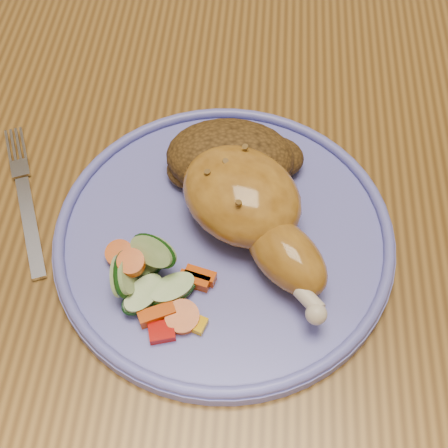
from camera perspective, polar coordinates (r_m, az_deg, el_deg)
The scene contains 8 objects.
ground at distance 1.30m, azimuth 0.94°, elevation -14.25°, with size 4.00×4.00×0.00m, color #50351B.
dining_table at distance 0.71m, azimuth 1.68°, elevation 4.42°, with size 0.90×1.40×0.75m.
plate at distance 0.56m, azimuth 0.00°, elevation -1.22°, with size 0.30×0.30×0.01m, color #5D5FBC.
plate_rim at distance 0.55m, azimuth 0.00°, elevation -0.59°, with size 0.30×0.30×0.01m, color #5D5FBC.
chicken_leg at distance 0.53m, azimuth 2.57°, elevation 1.34°, with size 0.16×0.19×0.06m.
rice_pilaf at distance 0.58m, azimuth 0.83°, elevation 6.01°, with size 0.13×0.09×0.05m.
vegetable_pile at distance 0.52m, azimuth -6.81°, elevation -5.03°, with size 0.10×0.10×0.05m.
fork at distance 0.61m, azimuth -17.62°, elevation 1.75°, with size 0.07×0.15×0.00m.
Camera 1 is at (0.01, -0.44, 1.22)m, focal length 50.00 mm.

